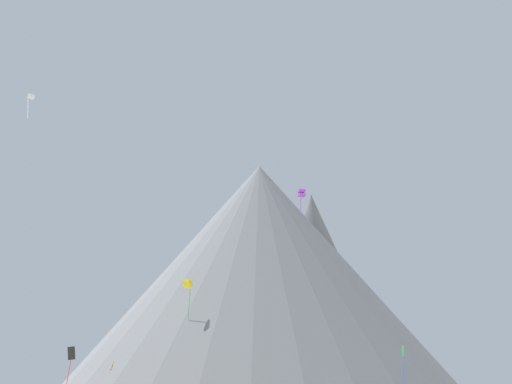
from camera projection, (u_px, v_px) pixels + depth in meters
rock_massif at (271, 290)px, 107.35m from camera, size 101.37×101.37×45.30m
kite_black_low at (71, 357)px, 75.22m from camera, size 1.00×0.45×4.69m
kite_white_high at (30, 100)px, 77.94m from camera, size 0.90×0.51×3.42m
kite_green_low at (403, 357)px, 63.06m from camera, size 0.51×0.76×4.00m
kite_violet_high at (301, 193)px, 86.03m from camera, size 1.16×1.19×3.71m
kite_yellow_mid at (188, 284)px, 84.54m from camera, size 1.71×1.40×5.62m
kite_gold_low at (112, 367)px, 75.74m from camera, size 0.92×1.68×1.57m
kite_teal_low at (159, 361)px, 80.60m from camera, size 0.72×0.67×5.59m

